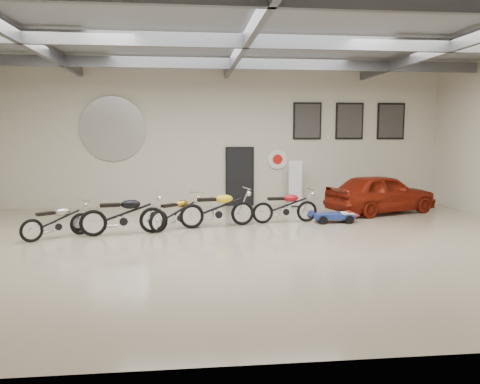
{
  "coord_description": "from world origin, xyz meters",
  "views": [
    {
      "loc": [
        -1.32,
        -11.02,
        2.64
      ],
      "look_at": [
        0.0,
        1.2,
        1.1
      ],
      "focal_mm": 35.0,
      "sensor_mm": 36.0,
      "label": 1
    }
  ],
  "objects": [
    {
      "name": "floor",
      "position": [
        0.0,
        0.0,
        0.0
      ],
      "size": [
        16.0,
        12.0,
        0.01
      ],
      "primitive_type": "cube",
      "color": "tan",
      "rests_on": "ground"
    },
    {
      "name": "ceiling",
      "position": [
        0.0,
        0.0,
        5.0
      ],
      "size": [
        16.0,
        12.0,
        0.01
      ],
      "primitive_type": "cube",
      "color": "gray",
      "rests_on": "back_wall"
    },
    {
      "name": "back_wall",
      "position": [
        0.0,
        6.0,
        2.5
      ],
      "size": [
        16.0,
        0.02,
        5.0
      ],
      "primitive_type": "cube",
      "color": "beige",
      "rests_on": "floor"
    },
    {
      "name": "ceiling_beams",
      "position": [
        0.0,
        0.0,
        4.75
      ],
      "size": [
        15.8,
        11.8,
        0.32
      ],
      "primitive_type": null,
      "color": "#4F5156",
      "rests_on": "ceiling"
    },
    {
      "name": "door",
      "position": [
        0.5,
        5.95,
        1.05
      ],
      "size": [
        0.92,
        0.08,
        2.1
      ],
      "primitive_type": "cube",
      "color": "black",
      "rests_on": "back_wall"
    },
    {
      "name": "logo_plaque",
      "position": [
        -4.0,
        5.95,
        2.8
      ],
      "size": [
        2.3,
        0.06,
        1.16
      ],
      "primitive_type": null,
      "color": "silver",
      "rests_on": "back_wall"
    },
    {
      "name": "poster_left",
      "position": [
        3.0,
        5.96,
        3.1
      ],
      "size": [
        1.05,
        0.08,
        1.35
      ],
      "primitive_type": null,
      "color": "black",
      "rests_on": "back_wall"
    },
    {
      "name": "poster_mid",
      "position": [
        4.6,
        5.96,
        3.1
      ],
      "size": [
        1.05,
        0.08,
        1.35
      ],
      "primitive_type": null,
      "color": "black",
      "rests_on": "back_wall"
    },
    {
      "name": "poster_right",
      "position": [
        6.2,
        5.96,
        3.1
      ],
      "size": [
        1.05,
        0.08,
        1.35
      ],
      "primitive_type": null,
      "color": "black",
      "rests_on": "back_wall"
    },
    {
      "name": "oil_sign",
      "position": [
        1.9,
        5.95,
        1.7
      ],
      "size": [
        0.72,
        0.1,
        0.72
      ],
      "primitive_type": null,
      "color": "white",
      "rests_on": "back_wall"
    },
    {
      "name": "banner_stand",
      "position": [
        2.48,
        5.5,
        0.87
      ],
      "size": [
        0.5,
        0.28,
        1.74
      ],
      "primitive_type": null,
      "rotation": [
        0.0,
        0.0,
        -0.2
      ],
      "color": "white",
      "rests_on": "floor"
    },
    {
      "name": "motorcycle_silver",
      "position": [
        -4.68,
        1.02,
        0.47
      ],
      "size": [
        1.76,
        1.54,
        0.93
      ],
      "primitive_type": null,
      "rotation": [
        0.0,
        0.0,
        0.66
      ],
      "color": "silver",
      "rests_on": "floor"
    },
    {
      "name": "motorcycle_black",
      "position": [
        -3.06,
        1.27,
        0.56
      ],
      "size": [
        2.24,
        1.04,
        1.12
      ],
      "primitive_type": null,
      "rotation": [
        0.0,
        0.0,
        0.18
      ],
      "color": "silver",
      "rests_on": "floor"
    },
    {
      "name": "motorcycle_gold",
      "position": [
        -1.68,
        1.88,
        0.49
      ],
      "size": [
        1.78,
        1.68,
        0.97
      ],
      "primitive_type": null,
      "rotation": [
        0.0,
        0.0,
        0.73
      ],
      "color": "silver",
      "rests_on": "floor"
    },
    {
      "name": "motorcycle_yellow",
      "position": [
        -0.55,
        2.06,
        0.56
      ],
      "size": [
        2.23,
        1.11,
        1.11
      ],
      "primitive_type": null,
      "rotation": [
        0.0,
        0.0,
        0.22
      ],
      "color": "silver",
      "rests_on": "floor"
    },
    {
      "name": "motorcycle_red",
      "position": [
        1.49,
        2.48,
        0.51
      ],
      "size": [
        2.01,
        0.81,
        1.02
      ],
      "primitive_type": null,
      "rotation": [
        0.0,
        0.0,
        0.1
      ],
      "color": "silver",
      "rests_on": "floor"
    },
    {
      "name": "go_kart",
      "position": [
        3.07,
        2.34,
        0.26
      ],
      "size": [
        1.42,
        0.66,
        0.51
      ],
      "primitive_type": null,
      "rotation": [
        0.0,
        0.0,
        -0.01
      ],
      "color": "navy",
      "rests_on": "floor"
    },
    {
      "name": "vintage_car",
      "position": [
        5.03,
        3.87,
        0.66
      ],
      "size": [
        2.73,
        4.16,
        1.32
      ],
      "primitive_type": "imported",
      "rotation": [
        0.0,
        0.0,
        1.9
      ],
      "color": "maroon",
      "rests_on": "floor"
    }
  ]
}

